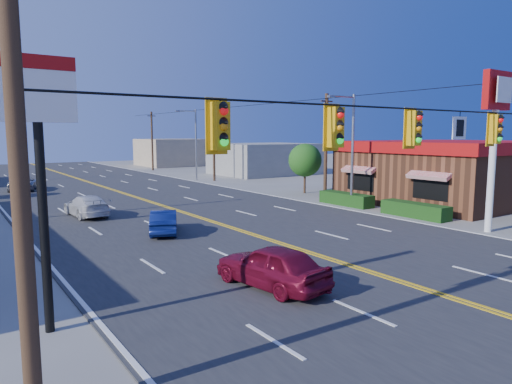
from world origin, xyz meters
TOP-DOWN VIEW (x-y plane):
  - ground at (0.00, 0.00)m, footprint 160.00×160.00m
  - road at (0.00, 20.00)m, footprint 20.00×120.00m
  - signal_span at (-0.12, 0.00)m, footprint 24.32×0.34m
  - kfc at (19.90, 12.00)m, footprint 16.30×12.40m
  - kfc_pylon at (11.00, 4.00)m, footprint 2.20×0.36m
  - pizza_hut_sign at (-11.00, 4.00)m, footprint 1.90×0.30m
  - streetlight_se at (10.79, 14.00)m, footprint 2.55×0.25m
  - streetlight_ne at (10.79, 38.00)m, footprint 2.55×0.25m
  - utility_pole_near at (12.20, 18.00)m, footprint 0.28×0.28m
  - utility_pole_mid at (12.20, 36.00)m, footprint 0.28×0.28m
  - utility_pole_far at (12.20, 54.00)m, footprint 0.28×0.28m
  - tree_kfc_rear at (13.50, 22.00)m, footprint 2.94×2.94m
  - bld_east_mid at (22.00, 40.00)m, footprint 12.00×10.00m
  - bld_east_far at (19.00, 62.00)m, footprint 10.00×10.00m
  - car_magenta at (-4.08, 3.35)m, footprint 2.41×4.56m
  - car_blue at (-3.64, 13.43)m, footprint 2.79×3.99m
  - car_white at (-5.65, 20.90)m, footprint 2.07×4.67m
  - car_silver at (-6.87, 38.01)m, footprint 3.40×5.06m

SIDE VIEW (x-z plane):
  - ground at x=0.00m, z-range 0.00..0.00m
  - road at x=0.00m, z-range 0.00..0.06m
  - car_blue at x=-3.64m, z-range 0.00..1.25m
  - car_silver at x=-6.87m, z-range 0.00..1.29m
  - car_white at x=-5.65m, z-range 0.00..1.33m
  - car_magenta at x=-4.08m, z-range 0.00..1.48m
  - bld_east_mid at x=22.00m, z-range 0.00..4.00m
  - bld_east_far at x=19.00m, z-range 0.00..4.40m
  - kfc at x=19.90m, z-range 0.03..4.73m
  - tree_kfc_rear at x=13.50m, z-range 0.73..5.14m
  - utility_pole_near at x=12.20m, z-range 0.00..8.40m
  - utility_pole_mid at x=12.20m, z-range 0.00..8.40m
  - utility_pole_far at x=12.20m, z-range 0.00..8.40m
  - streetlight_se at x=10.79m, z-range 0.51..8.51m
  - streetlight_ne at x=10.79m, z-range 0.51..8.51m
  - signal_span at x=-0.12m, z-range 0.39..9.39m
  - pizza_hut_sign at x=-11.00m, z-range 1.76..8.61m
  - kfc_pylon at x=11.00m, z-range 1.79..10.29m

